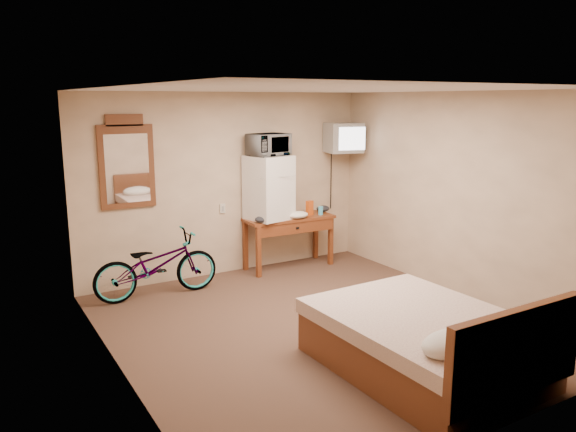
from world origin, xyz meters
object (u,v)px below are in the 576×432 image
at_px(blue_cup, 321,211).
at_px(bicycle, 156,265).
at_px(mini_fridge, 269,188).
at_px(wall_mirror, 127,163).
at_px(desk, 290,226).
at_px(bed, 429,342).
at_px(crt_television, 343,138).
at_px(microwave, 268,145).

bearing_deg(blue_cup, bicycle, -177.21).
distance_m(mini_fridge, wall_mirror, 1.95).
bearing_deg(bicycle, desk, -83.10).
relative_size(desk, bicycle, 0.86).
bearing_deg(bed, bicycle, 114.41).
distance_m(wall_mirror, bed, 4.21).
bearing_deg(wall_mirror, crt_television, -4.59).
distance_m(crt_television, bed, 4.04).
height_order(mini_fridge, blue_cup, mini_fridge).
height_order(desk, blue_cup, blue_cup).
bearing_deg(microwave, crt_television, -13.69).
distance_m(blue_cup, crt_television, 1.13).
bearing_deg(crt_television, bicycle, -175.80).
relative_size(microwave, wall_mirror, 0.47).
xyz_separation_m(mini_fridge, bicycle, (-1.73, -0.26, -0.79)).
distance_m(desk, mini_fridge, 0.65).
xyz_separation_m(microwave, bed, (-0.28, -3.44, -1.50)).
height_order(bicycle, bed, bed).
relative_size(blue_cup, bed, 0.06).
bearing_deg(mini_fridge, bicycle, -171.52).
xyz_separation_m(microwave, blue_cup, (0.79, -0.14, -0.98)).
height_order(desk, microwave, microwave).
distance_m(mini_fridge, bicycle, 1.92).
bearing_deg(bed, crt_television, 65.82).
distance_m(wall_mirror, bicycle, 1.32).
height_order(desk, crt_television, crt_television).
distance_m(blue_cup, bed, 3.51).
xyz_separation_m(blue_cup, bed, (-1.07, -3.30, -0.52)).
bearing_deg(microwave, mini_fridge, -135.62).
bearing_deg(wall_mirror, bed, -66.20).
bearing_deg(microwave, desk, -22.65).
xyz_separation_m(microwave, crt_television, (1.24, -0.04, 0.05)).
xyz_separation_m(mini_fridge, crt_television, (1.24, -0.04, 0.65)).
xyz_separation_m(blue_cup, crt_television, (0.46, 0.10, 1.03)).
bearing_deg(bicycle, blue_cup, -85.86).
height_order(microwave, blue_cup, microwave).
distance_m(mini_fridge, blue_cup, 0.89).
bearing_deg(crt_television, desk, -178.78).
relative_size(mini_fridge, blue_cup, 7.22).
height_order(mini_fridge, crt_television, crt_television).
height_order(wall_mirror, bicycle, wall_mirror).
distance_m(microwave, bicycle, 2.23).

